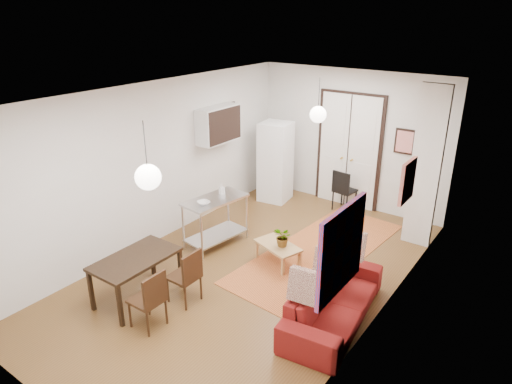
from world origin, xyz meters
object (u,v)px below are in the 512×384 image
Objects in this scene: dining_chair_near at (187,269)px; coffee_table at (278,247)px; sofa at (334,300)px; kitchen_counter at (216,215)px; dining_table at (136,262)px; fridge at (275,162)px; black_side_chair at (347,186)px; dining_chair_far at (151,292)px.

coffee_table is at bearing 161.38° from dining_chair_near.
sofa is 1.69× the size of kitchen_counter.
kitchen_counter is at bearing 94.65° from dining_table.
dining_chair_near is at bearing 35.84° from dining_table.
coffee_table is 2.35m from dining_table.
dining_table is at bearing -118.97° from coffee_table.
dining_table is at bearing -54.54° from dining_chair_near.
kitchen_counter is at bearing -91.01° from fridge.
kitchen_counter is 0.99× the size of dining_table.
dining_table is 1.40× the size of black_side_chair.
dining_chair_near is 0.96× the size of black_side_chair.
fridge is at bearing -165.35° from dining_chair_near.
fridge is 4.75m from dining_chair_far.
fridge is 4.08m from dining_chair_near.
sofa is 2.49m from dining_chair_far.
fridge is at bearing 104.99° from kitchen_counter.
coffee_table is at bearing 53.65° from sofa.
kitchen_counter is 1.45× the size of dining_chair_near.
kitchen_counter is 1.38× the size of black_side_chair.
dining_table is at bearing -77.35° from kitchen_counter.
dining_chair_near is at bearing -108.25° from coffee_table.
dining_chair_near is (-0.53, -1.61, 0.18)m from coffee_table.
sofa is 2.87m from dining_table.
sofa is 1.65m from coffee_table.
dining_table is at bearing 85.05° from black_side_chair.
dining_chair_far is at bearing -23.96° from dining_table.
dining_chair_far is (-1.97, -1.50, 0.19)m from sofa.
dining_chair_far is (0.60, -0.27, -0.12)m from dining_table.
dining_chair_far is (0.00, -0.70, 0.00)m from dining_chair_near.
dining_chair_near reaches higher than sofa.
black_side_chair is (1.23, 2.85, -0.05)m from kitchen_counter.
kitchen_counter is 2.36m from dining_chair_far.
black_side_chair is at bearing 174.35° from dining_chair_far.
kitchen_counter is 1.97m from dining_table.
black_side_chair is (1.52, 0.46, -0.36)m from fridge.
dining_chair_near is (0.76, -1.53, -0.08)m from kitchen_counter.
kitchen_counter is (-2.73, 0.73, 0.27)m from sofa.
kitchen_counter is at bearing -161.58° from dining_chair_far.
dining_chair_far is at bearing -85.17° from fridge.
fridge is at bearing 124.38° from coffee_table.
kitchen_counter is at bearing 74.22° from black_side_chair.
fridge is 1.41× the size of dining_table.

